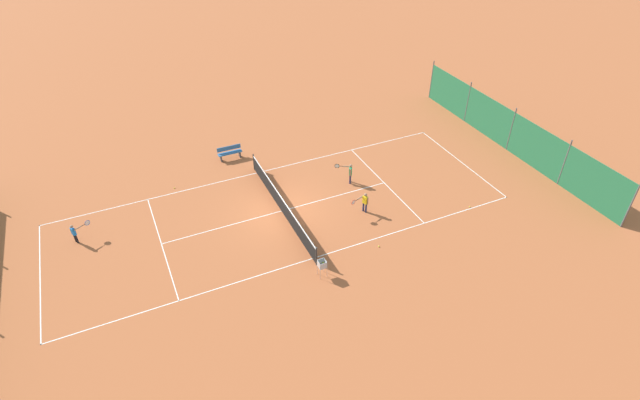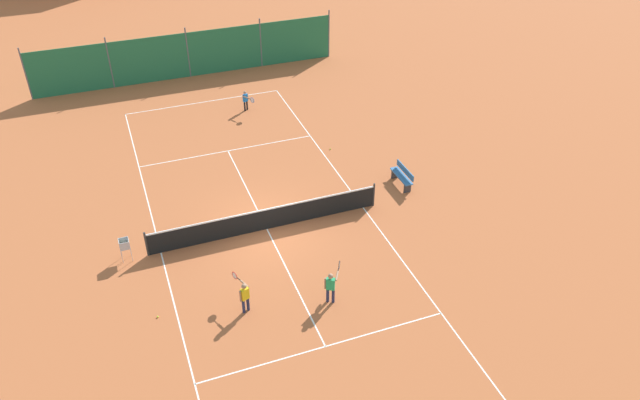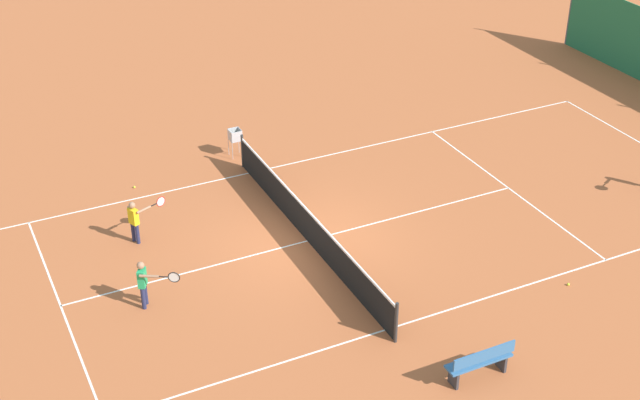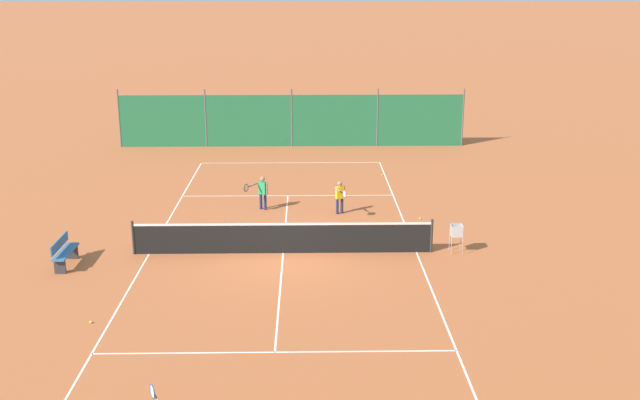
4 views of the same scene
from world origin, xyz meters
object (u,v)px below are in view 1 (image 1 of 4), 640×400
Objects in this scene: tennis_ball_alley_left at (470,207)px; courtside_bench at (230,152)px; ball_hopper at (322,265)px; player_near_baseline at (350,172)px; tennis_ball_service_box at (379,246)px; player_near_service at (364,201)px; tennis_net at (281,204)px; player_far_baseline at (75,232)px; tennis_ball_mid_court at (174,188)px.

courtside_bench is (10.32, 10.41, 0.42)m from tennis_ball_alley_left.
player_near_baseline is at bearing -36.76° from ball_hopper.
ball_hopper is (-0.60, 3.37, 0.62)m from tennis_ball_service_box.
player_near_baseline is 1.03× the size of player_near_service.
tennis_net is 5.77m from tennis_ball_service_box.
player_near_baseline is at bearing -78.92° from tennis_net.
ball_hopper is 0.59× the size of courtside_bench.
player_far_baseline is (1.02, 14.70, -0.08)m from player_near_baseline.
tennis_ball_service_box is at bearing -79.86° from ball_hopper.
tennis_net is at bearing 67.15° from tennis_ball_alley_left.
tennis_ball_mid_court is at bearing 53.76° from player_near_service.
player_near_service is 0.80× the size of courtside_bench.
player_near_baseline is 2.87m from player_near_service.
tennis_net reaches higher than tennis_ball_mid_court.
player_near_baseline is 18.73× the size of tennis_ball_mid_court.
tennis_ball_service_box is 1.00× the size of tennis_ball_mid_court.
tennis_ball_alley_left is at bearing -83.21° from tennis_ball_service_box.
tennis_net is 6.12× the size of courtside_bench.
player_far_baseline is 1.22× the size of ball_hopper.
player_near_baseline is 10.11m from tennis_ball_mid_court.
player_near_baseline is at bearing -134.51° from courtside_bench.
ball_hopper reaches higher than tennis_ball_mid_court.
player_near_service is 10.96m from tennis_ball_mid_court.
player_far_baseline reaches higher than tennis_ball_service_box.
player_near_baseline is 1.39× the size of ball_hopper.
tennis_ball_alley_left is at bearing -110.70° from player_near_service.
tennis_net is at bearing -171.29° from courtside_bench.
player_near_service is at bearing 168.32° from player_near_baseline.
player_near_baseline is 5.78m from tennis_ball_service_box.
ball_hopper is at bearing 179.30° from tennis_net.
courtside_bench reaches higher than tennis_ball_service_box.
tennis_ball_service_box and tennis_ball_alley_left have the same top height.
ball_hopper is (-1.33, 9.50, 0.62)m from tennis_ball_alley_left.
player_near_baseline is 6.92m from tennis_ball_alley_left.
tennis_ball_alley_left is at bearing -106.76° from player_far_baseline.
ball_hopper is (-5.31, 0.06, 0.15)m from tennis_net.
tennis_net is 10.31m from player_far_baseline.
tennis_ball_alley_left is at bearing -134.76° from courtside_bench.
tennis_ball_service_box is 12.32m from tennis_ball_mid_court.
player_near_service reaches higher than tennis_net.
courtside_bench is (11.65, 0.91, -0.20)m from ball_hopper.
courtside_bench is (4.43, -9.16, -0.19)m from player_far_baseline.
player_near_service is 1.35× the size of ball_hopper.
player_near_service reaches higher than tennis_ball_mid_court.
tennis_ball_alley_left is 14.67m from courtside_bench.
tennis_net reaches higher than courtside_bench.
tennis_net is 10.31× the size of ball_hopper.
tennis_ball_mid_court is 4.28m from courtside_bench.
player_near_service reaches higher than tennis_ball_service_box.
tennis_ball_mid_court is (4.55, 4.83, -0.47)m from tennis_net.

